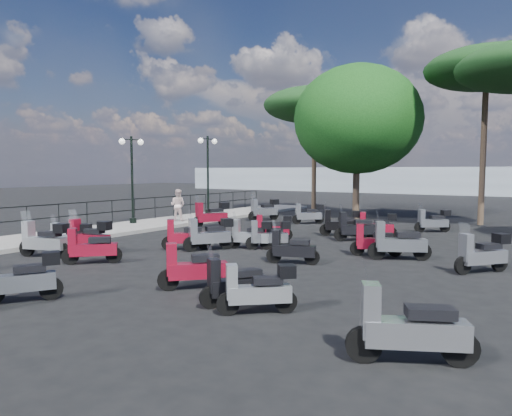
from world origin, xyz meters
The scene contains 35 objects.
ground centered at (0.00, 0.00, 0.00)m, with size 120.00×120.00×0.00m, color black.
sidewalk centered at (-6.50, 3.00, 0.07)m, with size 3.00×30.00×0.15m, color slate.
railing centered at (-7.80, 2.80, 0.90)m, with size 0.04×26.04×1.10m.
lamp_post_1 centered at (-7.16, 4.16, 2.46)m, with size 0.57×1.15×4.06m.
lamp_post_2 centered at (-7.08, 9.66, 2.66)m, with size 0.52×1.28×4.41m.
pedestrian_far centered at (-6.06, 6.05, 0.93)m, with size 0.76×0.59×1.55m, color beige.
scooter_1 centered at (-3.40, -2.66, 0.52)m, with size 1.70×0.78×1.39m.
scooter_2 centered at (-3.70, -1.57, 0.45)m, with size 1.33×0.92×1.18m.
scooter_3 centered at (-2.96, -1.40, 0.51)m, with size 1.68×0.67×1.35m.
scooter_4 centered at (-3.78, 5.83, 0.56)m, with size 1.02×1.75×1.49m.
scooter_5 centered at (-3.32, 9.66, 0.54)m, with size 1.01×1.68×1.44m.
scooter_7 centered at (-1.43, -2.51, 0.45)m, with size 1.23×1.22×1.30m.
scooter_8 centered at (-0.74, 0.65, 0.45)m, with size 1.28×1.16×1.29m.
scooter_9 centered at (-0.01, 1.01, 0.51)m, with size 1.11×1.50×1.36m.
scooter_10 centered at (0.58, 4.07, 0.46)m, with size 1.39×0.91×1.22m.
scooter_11 centered at (-0.63, 9.48, 0.48)m, with size 1.30×1.16×1.27m.
scooter_13 centered at (0.61, -5.69, 0.49)m, with size 1.01×1.46×1.30m.
scooter_14 centered at (3.30, 0.56, 0.42)m, with size 1.47×0.69×1.21m.
scooter_15 centered at (1.52, 2.27, 0.46)m, with size 1.31×1.06×1.23m.
scooter_16 centered at (0.97, 1.99, 0.47)m, with size 1.50×0.73×1.24m.
scooter_17 centered at (3.69, 6.70, 0.48)m, with size 1.55×0.75×1.27m.
scooter_19 centered at (2.80, -3.02, 0.46)m, with size 1.24×1.27×1.33m.
scooter_20 centered at (4.94, -3.71, 0.45)m, with size 1.21×1.10×1.19m.
scooter_21 centered at (4.86, 2.99, 0.43)m, with size 1.48×0.81×1.25m.
scooter_22 centered at (3.30, 5.54, 0.48)m, with size 1.45×1.14×1.38m.
scooter_23 centered at (2.32, 6.49, 0.51)m, with size 1.52×1.02×1.34m.
scooter_25 centered at (7.82, -4.43, 0.49)m, with size 1.63×0.96×1.40m.
scooter_26 centered at (4.29, -3.51, 0.42)m, with size 0.96×1.30×1.21m.
scooter_27 centered at (5.64, 2.75, 0.50)m, with size 1.67×0.99×1.45m.
scooter_28 centered at (7.93, 2.23, 0.50)m, with size 1.17×1.38×1.32m.
scooter_29 centered at (5.16, 9.61, 0.47)m, with size 1.31×1.11×1.25m.
broadleaf_tree centered at (0.35, 13.28, 5.35)m, with size 6.89×6.89×8.29m.
pine_0 centered at (6.50, 13.71, 7.37)m, with size 5.68×5.68×8.39m.
pine_2 centered at (-2.97, 14.88, 6.55)m, with size 6.23×6.23×7.66m.
distant_hills centered at (0.00, 45.00, 1.50)m, with size 70.00×8.00×3.00m, color gray.
Camera 1 is at (9.35, -10.56, 2.62)m, focal length 32.00 mm.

